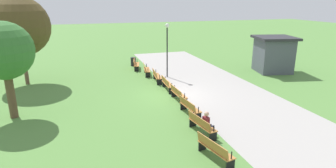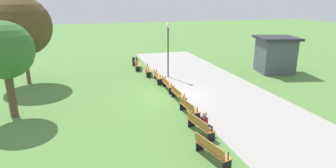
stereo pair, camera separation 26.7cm
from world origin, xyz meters
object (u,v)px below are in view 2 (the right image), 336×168
tree_2 (21,26)px  bench_7 (212,149)px  tree_0 (4,51)px  bench_5 (188,107)px  person_seated (206,123)px  bench_2 (157,76)px  bench_3 (167,84)px  bench_1 (147,69)px  bench_4 (178,94)px  bench_0 (137,64)px  kiosk (275,54)px  bench_6 (200,125)px  trash_bin (135,62)px  lamp_post (168,41)px

tree_2 → bench_7: bearing=32.4°
tree_0 → tree_2: size_ratio=0.80×
bench_5 → person_seated: bearing=-7.7°
bench_7 → bench_5: bearing=158.1°
bench_2 → bench_5: (6.68, 0.00, 0.00)m
bench_5 → bench_3: bearing=172.7°
bench_1 → bench_4: size_ratio=1.02×
bench_0 → kiosk: kiosk is taller
bench_3 → kiosk: (-2.32, 10.17, 1.06)m
bench_0 → bench_6: same height
bench_5 → trash_bin: (-12.51, -0.67, -0.08)m
bench_6 → lamp_post: lamp_post is taller
person_seated → bench_1: bearing=171.8°
bench_0 → bench_3: 6.68m
bench_5 → tree_2: (-8.99, -9.21, 3.70)m
tree_2 → lamp_post: size_ratio=1.49×
bench_4 → kiosk: 11.20m
bench_2 → bench_6: (8.90, -0.28, 0.00)m
bench_2 → tree_0: bearing=-59.4°
bench_0 → lamp_post: size_ratio=0.44×
bench_5 → lamp_post: lamp_post is taller
bench_3 → tree_2: (-4.54, -9.35, 3.70)m
person_seated → tree_2: size_ratio=0.19×
bench_0 → lamp_post: 4.52m
bench_4 → kiosk: size_ratio=0.49×
bench_6 → kiosk: kiosk is taller
bench_7 → bench_2: bearing=163.5°
bench_2 → person_seated: (9.16, -0.10, 0.16)m
tree_2 → tree_0: bearing=2.7°
person_seated → tree_0: (-4.99, -8.81, 2.87)m
bench_0 → bench_2: (4.40, 0.71, 0.00)m
tree_2 → trash_bin: 9.98m
bench_0 → bench_2: size_ratio=1.01×
bench_2 → bench_4: size_ratio=1.01×
kiosk → bench_6: bearing=-37.5°
bench_1 → bench_2: same height
bench_3 → bench_7: (8.86, -0.85, 0.00)m
bench_3 → lamp_post: (-3.32, 1.04, 2.44)m
bench_1 → bench_2: 2.23m
bench_5 → kiosk: size_ratio=0.49×
bench_2 → person_seated: person_seated is taller
person_seated → kiosk: kiosk is taller
bench_2 → trash_bin: bench_2 is taller
tree_2 → bench_2: bearing=75.9°
tree_0 → bench_6: bearing=61.3°
bench_5 → person_seated: (2.47, -0.10, 0.16)m
bench_4 → person_seated: size_ratio=1.50×
person_seated → kiosk: 13.96m
lamp_post → kiosk: (1.01, 9.14, -1.38)m
bench_0 → bench_2: 4.46m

